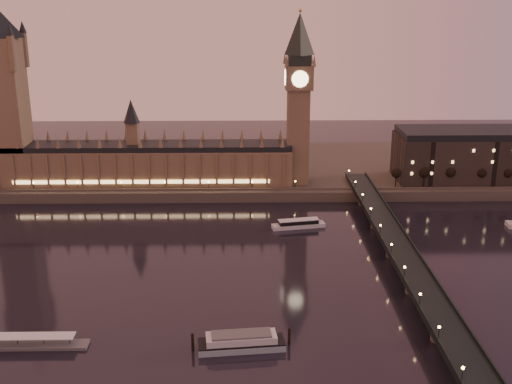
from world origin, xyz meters
TOP-DOWN VIEW (x-y plane):
  - ground at (0.00, 0.00)m, footprint 700.00×700.00m
  - far_embankment at (30.00, 165.00)m, footprint 560.00×130.00m
  - palace_of_westminster at (-40.12, 120.99)m, footprint 180.00×26.62m
  - victoria_tower at (-120.00, 121.00)m, footprint 31.68×31.68m
  - big_ben at (53.99, 120.99)m, footprint 17.68×17.68m
  - westminster_bridge at (91.61, 0.00)m, footprint 13.20×260.00m
  - bare_tree_0 at (111.02, 109.00)m, footprint 6.32×6.32m
  - bare_tree_1 at (128.24, 109.00)m, footprint 6.32×6.32m
  - bare_tree_2 at (145.45, 109.00)m, footprint 6.32×6.32m
  - bare_tree_3 at (162.66, 109.00)m, footprint 6.32×6.32m
  - bare_tree_4 at (179.87, 109.00)m, footprint 6.32×6.32m
  - cruise_boat_a at (50.04, 58.22)m, footprint 28.84×11.25m
  - moored_barge at (20.35, -61.49)m, footprint 34.95×11.50m
  - pontoon_pier at (-53.23, -58.86)m, footprint 38.38×6.40m

SIDE VIEW (x-z plane):
  - ground at x=0.00m, z-range 0.00..0.00m
  - pontoon_pier at x=-53.23m, z-range -4.01..6.22m
  - cruise_boat_a at x=50.04m, z-range -0.27..4.24m
  - moored_barge at x=20.35m, z-range -0.50..5.94m
  - far_embankment at x=30.00m, z-range 0.00..6.00m
  - westminster_bridge at x=91.61m, z-range -2.13..13.17m
  - bare_tree_0 at x=111.02m, z-range 9.17..22.02m
  - bare_tree_1 at x=128.24m, z-range 9.17..22.02m
  - bare_tree_2 at x=145.45m, z-range 9.17..22.02m
  - bare_tree_3 at x=162.66m, z-range 9.17..22.02m
  - bare_tree_4 at x=179.87m, z-range 9.17..22.02m
  - palace_of_westminster at x=-40.12m, z-range -4.29..47.71m
  - big_ben at x=53.99m, z-range 11.95..115.95m
  - victoria_tower at x=-120.00m, z-range 6.79..124.79m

